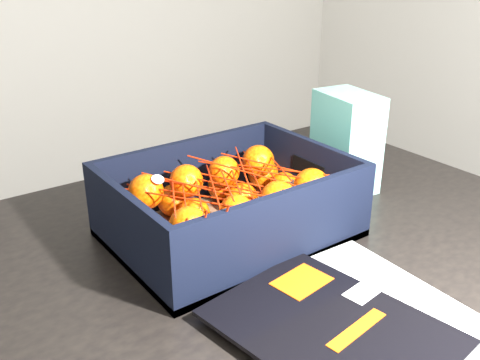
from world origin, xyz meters
TOP-DOWN VIEW (x-y plane):
  - table at (0.17, 0.33)m, footprint 1.21×0.82m
  - magazine_stack at (0.20, 0.08)m, footprint 0.31×0.31m
  - produce_crate at (0.21, 0.37)m, footprint 0.37×0.28m
  - clementine_heap at (0.20, 0.37)m, footprint 0.35×0.26m
  - mesh_net at (0.20, 0.36)m, footprint 0.31×0.25m
  - retail_carton at (0.50, 0.40)m, footprint 0.10×0.14m

SIDE VIEW (x-z plane):
  - table at x=0.17m, z-range 0.28..1.03m
  - magazine_stack at x=0.20m, z-range 0.75..0.77m
  - produce_crate at x=0.21m, z-range 0.73..0.86m
  - clementine_heap at x=0.20m, z-range 0.75..0.86m
  - retail_carton at x=0.50m, z-range 0.75..0.94m
  - mesh_net at x=0.20m, z-range 0.81..0.89m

